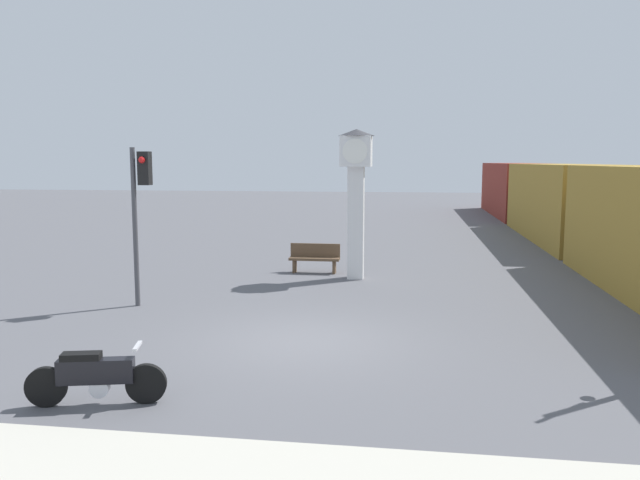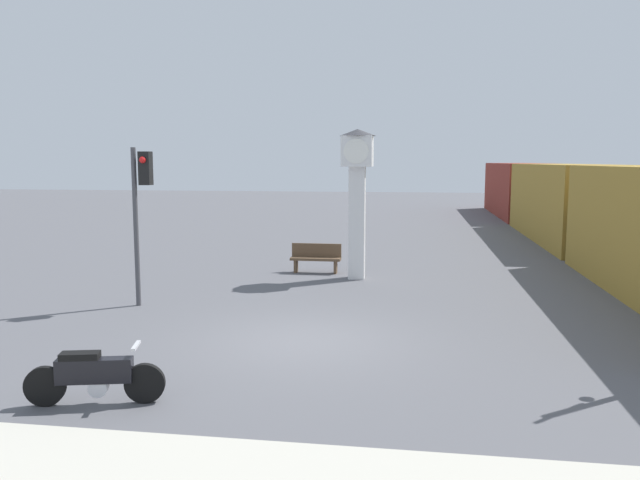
% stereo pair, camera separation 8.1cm
% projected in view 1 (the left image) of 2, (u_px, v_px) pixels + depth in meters
% --- Properties ---
extents(ground_plane, '(120.00, 120.00, 0.00)m').
position_uv_depth(ground_plane, '(304.00, 341.00, 12.34)').
color(ground_plane, '#56565B').
extents(motorcycle, '(1.98, 0.65, 0.89)m').
position_uv_depth(motorcycle, '(96.00, 377.00, 9.06)').
color(motorcycle, black).
rests_on(motorcycle, ground_plane).
extents(clock_tower, '(1.08, 1.08, 4.48)m').
position_uv_depth(clock_tower, '(356.00, 180.00, 18.58)').
color(clock_tower, white).
rests_on(clock_tower, ground_plane).
extents(freight_train, '(2.80, 38.53, 3.40)m').
position_uv_depth(freight_train, '(561.00, 202.00, 28.06)').
color(freight_train, olive).
rests_on(freight_train, ground_plane).
extents(traffic_light, '(0.50, 0.35, 3.87)m').
position_uv_depth(traffic_light, '(140.00, 197.00, 15.01)').
color(traffic_light, '#47474C').
rests_on(traffic_light, ground_plane).
extents(bench, '(1.60, 0.44, 0.92)m').
position_uv_depth(bench, '(315.00, 257.00, 19.88)').
color(bench, brown).
rests_on(bench, ground_plane).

